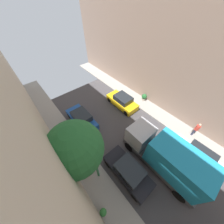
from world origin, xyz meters
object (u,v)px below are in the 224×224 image
(parked_car_left_3, at_px, (128,171))
(potted_plant_2, at_px, (103,212))
(parked_car_right_3, at_px, (122,101))
(lamp_post, at_px, (94,159))
(parked_car_left_4, at_px, (82,119))
(potted_plant_3, at_px, (70,156))
(parked_car_right_2, at_px, (196,156))
(pedestrian, at_px, (196,129))
(potted_plant_1, at_px, (59,141))
(potted_plant_0, at_px, (144,97))
(street_tree_0, at_px, (75,149))
(delivery_truck, at_px, (166,156))

(parked_car_left_3, bearing_deg, potted_plant_2, -167.11)
(parked_car_right_3, xyz_separation_m, lamp_post, (-7.30, -4.85, 2.94))
(parked_car_left_4, height_order, potted_plant_3, parked_car_left_4)
(parked_car_right_2, height_order, pedestrian, pedestrian)
(pedestrian, distance_m, potted_plant_2, 10.98)
(parked_car_left_4, xyz_separation_m, pedestrian, (7.88, -8.86, 0.35))
(parked_car_right_2, relative_size, potted_plant_1, 5.28)
(potted_plant_2, bearing_deg, lamp_post, 61.73)
(potted_plant_0, distance_m, potted_plant_3, 11.24)
(street_tree_0, bearing_deg, parked_car_right_3, 27.78)
(parked_car_right_3, distance_m, street_tree_0, 9.83)
(pedestrian, distance_m, street_tree_0, 11.69)
(potted_plant_3, bearing_deg, street_tree_0, -77.18)
(parked_car_left_4, distance_m, potted_plant_0, 8.48)
(delivery_truck, bearing_deg, street_tree_0, 146.73)
(pedestrian, bearing_deg, potted_plant_2, 174.68)
(parked_car_right_2, bearing_deg, potted_plant_0, 70.68)
(potted_plant_1, bearing_deg, potted_plant_0, -6.22)
(delivery_truck, distance_m, pedestrian, 5.24)
(potted_plant_0, relative_size, potted_plant_2, 1.17)
(pedestrian, bearing_deg, parked_car_right_3, 107.19)
(parked_car_left_4, xyz_separation_m, lamp_post, (-1.90, -5.71, 2.94))
(parked_car_right_2, height_order, potted_plant_2, parked_car_right_2)
(potted_plant_0, bearing_deg, delivery_truck, -130.97)
(pedestrian, xyz_separation_m, lamp_post, (-9.78, 3.15, 2.59))
(parked_car_right_3, bearing_deg, potted_plant_1, -179.90)
(parked_car_right_3, distance_m, potted_plant_2, 10.97)
(lamp_post, bearing_deg, parked_car_left_4, 71.60)
(parked_car_left_4, height_order, parked_car_right_2, same)
(potted_plant_0, bearing_deg, potted_plant_2, -152.98)
(parked_car_left_3, relative_size, street_tree_0, 0.67)
(parked_car_left_3, relative_size, potted_plant_1, 5.28)
(delivery_truck, distance_m, street_tree_0, 6.92)
(street_tree_0, xyz_separation_m, potted_plant_2, (-0.53, -2.82, -4.19))
(street_tree_0, bearing_deg, lamp_post, -47.51)
(potted_plant_2, bearing_deg, delivery_truck, -6.06)
(parked_car_left_3, xyz_separation_m, parked_car_right_2, (5.40, -2.99, 0.00))
(parked_car_left_3, relative_size, parked_car_left_4, 1.00)
(parked_car_left_4, distance_m, potted_plant_2, 8.42)
(delivery_truck, bearing_deg, potted_plant_2, 173.94)
(potted_plant_0, bearing_deg, parked_car_left_3, -148.44)
(parked_car_right_3, bearing_deg, delivery_truck, -109.56)
(parked_car_left_3, bearing_deg, parked_car_right_3, 49.37)
(parked_car_left_4, distance_m, delivery_truck, 8.94)
(parked_car_left_4, height_order, potted_plant_1, parked_car_left_4)
(parked_car_left_3, height_order, pedestrian, pedestrian)
(parked_car_right_3, height_order, pedestrian, pedestrian)
(parked_car_right_3, relative_size, pedestrian, 2.44)
(parked_car_left_3, bearing_deg, parked_car_right_2, -29.00)
(potted_plant_2, xyz_separation_m, lamp_post, (1.15, 2.14, 3.08))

